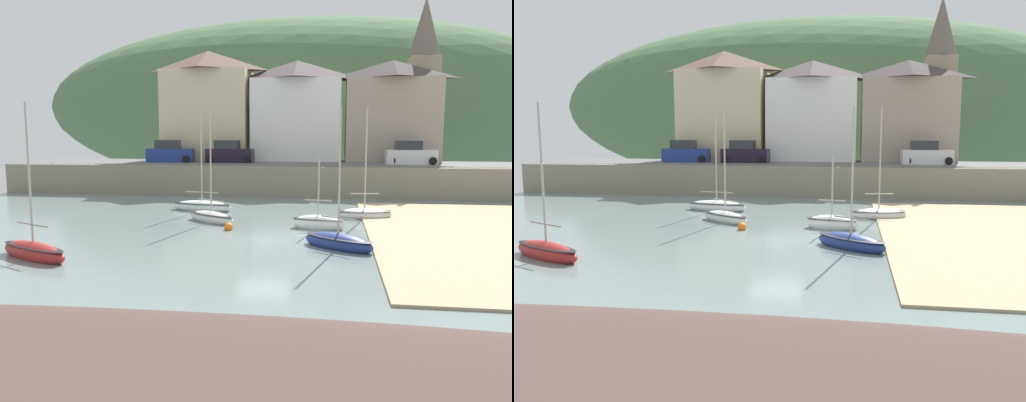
% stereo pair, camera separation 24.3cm
% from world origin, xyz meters
% --- Properties ---
extents(ground, '(48.00, 41.00, 0.61)m').
position_xyz_m(ground, '(1.40, -9.56, 0.16)').
color(ground, slate).
extents(quay_seawall, '(48.00, 9.40, 2.40)m').
position_xyz_m(quay_seawall, '(0.00, 17.50, 1.36)').
color(quay_seawall, gray).
rests_on(quay_seawall, ground).
extents(hillside_backdrop, '(80.00, 44.00, 24.84)m').
position_xyz_m(hillside_backdrop, '(-0.03, 55.20, 8.69)').
color(hillside_backdrop, '#4A6D45').
rests_on(hillside_backdrop, ground).
extents(waterfront_building_left, '(8.33, 6.18, 10.29)m').
position_xyz_m(waterfront_building_left, '(-8.67, 25.20, 7.61)').
color(waterfront_building_left, beige).
rests_on(waterfront_building_left, ground).
extents(waterfront_building_centre, '(8.43, 5.69, 9.25)m').
position_xyz_m(waterfront_building_centre, '(-0.19, 25.20, 7.09)').
color(waterfront_building_centre, white).
rests_on(waterfront_building_centre, ground).
extents(waterfront_building_right, '(8.59, 5.39, 9.12)m').
position_xyz_m(waterfront_building_right, '(8.50, 25.20, 7.02)').
color(waterfront_building_right, '#A59484').
rests_on(waterfront_building_right, ground).
extents(church_with_spire, '(3.00, 3.00, 15.49)m').
position_xyz_m(church_with_spire, '(11.84, 29.20, 10.40)').
color(church_with_spire, tan).
rests_on(church_with_spire, ground).
extents(sailboat_far_left, '(3.97, 2.59, 6.51)m').
position_xyz_m(sailboat_far_left, '(-8.82, -5.05, 0.32)').
color(sailboat_far_left, '#A62723').
rests_on(sailboat_far_left, ground).
extents(rowboat_small_beached, '(4.27, 1.96, 6.72)m').
position_xyz_m(rowboat_small_beached, '(-5.19, 8.49, 0.30)').
color(rowboat_small_beached, white).
rests_on(rowboat_small_beached, ground).
extents(dinghy_open_wooden, '(3.44, 2.83, 6.61)m').
position_xyz_m(dinghy_open_wooden, '(-3.61, 4.39, 0.30)').
color(dinghy_open_wooden, silver).
rests_on(dinghy_open_wooden, ground).
extents(sailboat_tall_mast, '(3.42, 1.78, 6.75)m').
position_xyz_m(sailboat_tall_mast, '(5.16, 6.99, 0.29)').
color(sailboat_tall_mast, silver).
rests_on(sailboat_tall_mast, ground).
extents(sailboat_white_hull, '(3.56, 3.01, 6.42)m').
position_xyz_m(sailboat_white_hull, '(3.52, -1.35, 0.30)').
color(sailboat_white_hull, navy).
rests_on(sailboat_white_hull, ground).
extents(sailboat_nearest_shore, '(2.95, 1.41, 4.05)m').
position_xyz_m(sailboat_nearest_shore, '(2.51, 3.22, 0.31)').
color(sailboat_nearest_shore, white).
rests_on(sailboat_nearest_shore, ground).
extents(parked_car_near_slipway, '(4.23, 2.05, 1.95)m').
position_xyz_m(parked_car_near_slipway, '(-11.19, 20.70, 3.20)').
color(parked_car_near_slipway, navy).
rests_on(parked_car_near_slipway, ground).
extents(parked_car_by_wall, '(4.12, 1.82, 1.95)m').
position_xyz_m(parked_car_by_wall, '(-5.78, 20.70, 3.20)').
color(parked_car_by_wall, black).
rests_on(parked_car_by_wall, ground).
extents(parked_car_end_of_row, '(4.16, 1.86, 1.95)m').
position_xyz_m(parked_car_end_of_row, '(9.66, 20.70, 3.20)').
color(parked_car_end_of_row, silver).
rests_on(parked_car_end_of_row, ground).
extents(mooring_buoy, '(0.48, 0.48, 0.48)m').
position_xyz_m(mooring_buoy, '(-2.16, 2.18, 0.14)').
color(mooring_buoy, orange).
rests_on(mooring_buoy, ground).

